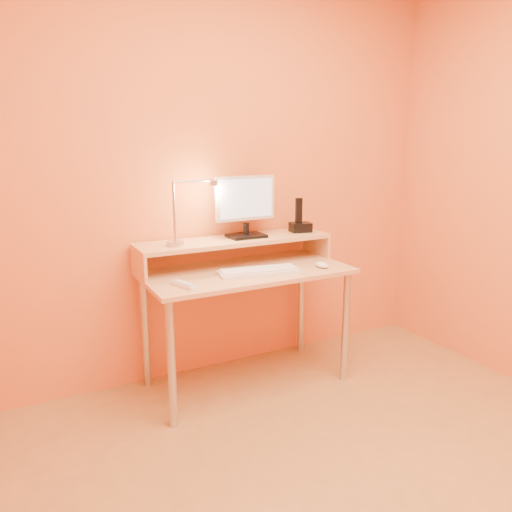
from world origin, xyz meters
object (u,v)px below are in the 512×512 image
lamp_base (175,243)px  mouse (322,265)px  monitor_panel (245,198)px  remote_control (184,285)px  keyboard (259,272)px  phone_dock (300,227)px

lamp_base → mouse: (0.80, -0.29, -0.15)m
lamp_base → monitor_panel: bearing=5.0°
mouse → remote_control: bearing=-179.2°
monitor_panel → keyboard: (-0.06, -0.28, -0.39)m
monitor_panel → lamp_base: (-0.46, -0.04, -0.23)m
lamp_base → keyboard: size_ratio=0.22×
mouse → lamp_base: bearing=161.6°
lamp_base → remote_control: (-0.05, -0.28, -0.16)m
monitor_panel → remote_control: 0.72m
phone_dock → keyboard: (-0.45, -0.27, -0.18)m
monitor_panel → phone_dock: size_ratio=3.00×
keyboard → remote_control: 0.46m
lamp_base → remote_control: size_ratio=0.56×
monitor_panel → lamp_base: 0.51m
keyboard → phone_dock: bearing=40.5°
phone_dock → keyboard: phone_dock is taller
phone_dock → mouse: phone_dock is taller
monitor_panel → phone_dock: bearing=-5.1°
lamp_base → keyboard: lamp_base is taller
lamp_base → mouse: bearing=-19.7°
keyboard → mouse: bearing=2.6°
phone_dock → keyboard: size_ratio=0.29×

